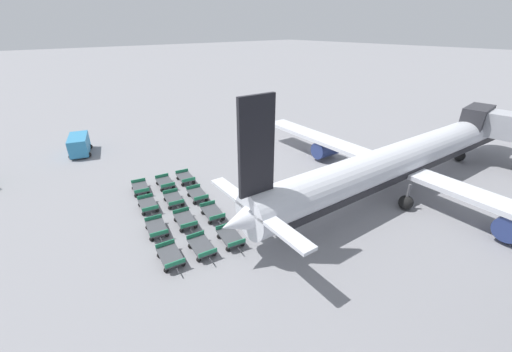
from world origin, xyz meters
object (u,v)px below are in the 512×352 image
at_px(baggage_dolly_row_near_col_d, 170,256).
at_px(baggage_dolly_row_mid_b_col_a, 185,178).
at_px(baggage_dolly_row_near_col_c, 157,228).
at_px(baggage_dolly_row_mid_a_col_c, 185,220).
at_px(service_van, 79,144).
at_px(baggage_dolly_row_mid_b_col_b, 197,195).
at_px(baggage_dolly_row_mid_b_col_d, 230,237).
at_px(airplane, 405,160).
at_px(baggage_dolly_row_mid_a_col_d, 202,247).
at_px(baggage_dolly_row_mid_a_col_b, 174,199).
at_px(baggage_dolly_row_mid_a_col_a, 165,183).
at_px(baggage_dolly_row_mid_b_col_c, 213,213).
at_px(baggage_dolly_row_near_col_b, 148,205).
at_px(baggage_dolly_row_near_col_a, 141,188).

xyz_separation_m(baggage_dolly_row_near_col_d, baggage_dolly_row_mid_b_col_a, (-10.79, 7.06, 0.00)).
distance_m(baggage_dolly_row_near_col_c, baggage_dolly_row_mid_a_col_c, 2.40).
distance_m(service_van, baggage_dolly_row_mid_b_col_b, 21.16).
xyz_separation_m(baggage_dolly_row_near_col_c, baggage_dolly_row_mid_b_col_d, (4.85, 3.90, 0.00)).
height_order(baggage_dolly_row_near_col_c, baggage_dolly_row_mid_b_col_b, same).
bearing_deg(airplane, baggage_dolly_row_mid_a_col_d, -101.73).
relative_size(baggage_dolly_row_mid_b_col_a, baggage_dolly_row_mid_b_col_d, 1.00).
xyz_separation_m(service_van, baggage_dolly_row_mid_a_col_b, (19.71, 3.48, -0.83)).
bearing_deg(baggage_dolly_row_mid_b_col_d, baggage_dolly_row_mid_a_col_a, 178.89).
xyz_separation_m(baggage_dolly_row_near_col_d, baggage_dolly_row_mid_a_col_a, (-11.09, 4.84, 0.00)).
bearing_deg(baggage_dolly_row_near_col_c, baggage_dolly_row_near_col_d, -10.17).
height_order(airplane, baggage_dolly_row_mid_b_col_c, airplane).
bearing_deg(baggage_dolly_row_mid_b_col_a, baggage_dolly_row_mid_a_col_b, -42.19).
distance_m(baggage_dolly_row_mid_a_col_c, baggage_dolly_row_mid_b_col_c, 2.47).
relative_size(baggage_dolly_row_near_col_b, baggage_dolly_row_near_col_d, 1.00).
xyz_separation_m(baggage_dolly_row_mid_b_col_b, baggage_dolly_row_mid_b_col_c, (3.72, -0.65, 0.00)).
relative_size(baggage_dolly_row_near_col_a, baggage_dolly_row_near_col_c, 1.00).
distance_m(baggage_dolly_row_mid_b_col_b, baggage_dolly_row_mid_b_col_d, 7.76).
distance_m(airplane, baggage_dolly_row_near_col_d, 24.15).
distance_m(airplane, baggage_dolly_row_mid_b_col_a, 22.89).
bearing_deg(baggage_dolly_row_mid_a_col_b, baggage_dolly_row_mid_a_col_c, -12.64).
relative_size(baggage_dolly_row_mid_a_col_b, baggage_dolly_row_mid_b_col_c, 1.00).
distance_m(baggage_dolly_row_near_col_c, baggage_dolly_row_mid_b_col_b, 6.09).
height_order(baggage_dolly_row_mid_a_col_d, baggage_dolly_row_mid_b_col_b, same).
distance_m(baggage_dolly_row_mid_a_col_d, baggage_dolly_row_mid_b_col_b, 8.15).
distance_m(baggage_dolly_row_mid_b_col_a, baggage_dolly_row_mid_b_col_b, 4.21).
xyz_separation_m(baggage_dolly_row_mid_a_col_a, baggage_dolly_row_mid_b_col_c, (8.13, 0.64, 0.00)).
bearing_deg(baggage_dolly_row_near_col_d, baggage_dolly_row_mid_b_col_d, 78.63).
distance_m(service_van, baggage_dolly_row_near_col_c, 23.15).
distance_m(service_van, baggage_dolly_row_mid_a_col_b, 20.03).
xyz_separation_m(airplane, baggage_dolly_row_near_col_c, (-8.82, -22.79, -2.75)).
relative_size(baggage_dolly_row_mid_a_col_d, baggage_dolly_row_mid_b_col_c, 1.00).
distance_m(baggage_dolly_row_near_col_c, baggage_dolly_row_mid_a_col_b, 4.70).
xyz_separation_m(baggage_dolly_row_near_col_c, baggage_dolly_row_mid_b_col_a, (-6.87, 6.35, 0.00)).
relative_size(baggage_dolly_row_mid_a_col_d, baggage_dolly_row_mid_b_col_b, 1.00).
height_order(service_van, baggage_dolly_row_near_col_b, service_van).
height_order(baggage_dolly_row_near_col_a, baggage_dolly_row_mid_b_col_c, same).
relative_size(baggage_dolly_row_mid_b_col_b, baggage_dolly_row_mid_b_col_c, 1.00).
relative_size(baggage_dolly_row_near_col_a, baggage_dolly_row_mid_b_col_a, 1.00).
distance_m(baggage_dolly_row_near_col_a, baggage_dolly_row_mid_a_col_d, 12.10).
height_order(baggage_dolly_row_mid_b_col_a, baggage_dolly_row_mid_b_col_d, same).
height_order(airplane, baggage_dolly_row_mid_a_col_b, airplane).
height_order(baggage_dolly_row_near_col_d, baggage_dolly_row_mid_b_col_b, same).
bearing_deg(service_van, baggage_dolly_row_mid_a_col_a, 15.36).
bearing_deg(baggage_dolly_row_mid_a_col_c, baggage_dolly_row_mid_a_col_a, 166.89).
bearing_deg(baggage_dolly_row_near_col_b, baggage_dolly_row_mid_b_col_c, 37.71).
relative_size(baggage_dolly_row_near_col_c, baggage_dolly_row_mid_b_col_d, 1.00).
bearing_deg(baggage_dolly_row_mid_a_col_c, service_van, -173.68).
xyz_separation_m(baggage_dolly_row_mid_a_col_c, baggage_dolly_row_mid_b_col_b, (-3.21, 3.07, 0.00)).
relative_size(baggage_dolly_row_near_col_c, baggage_dolly_row_mid_a_col_d, 1.00).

